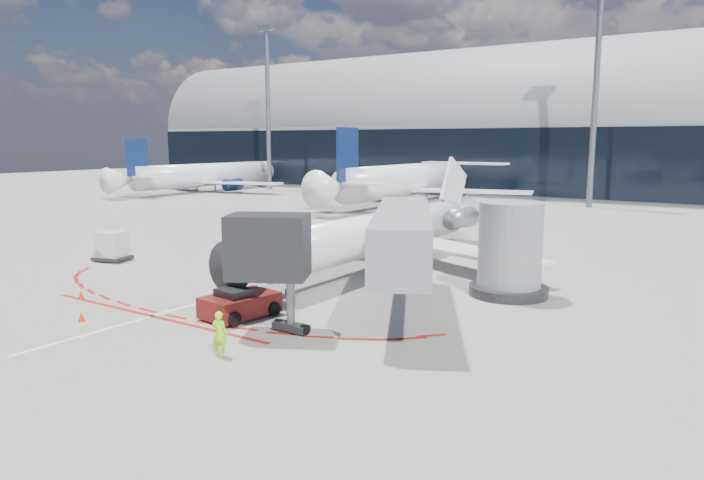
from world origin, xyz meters
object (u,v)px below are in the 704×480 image
Objects in this scene: ramp_worker at (220,334)px; uld_container at (112,246)px; regional_jet at (387,231)px; pushback_tug at (240,304)px.

uld_container reaches higher than ramp_worker.
uld_container is (-15.79, -8.83, -1.27)m from regional_jet.
regional_jet is 18.13m from uld_container.
uld_container reaches higher than pushback_tug.
ramp_worker is 0.70× the size of uld_container.
regional_jet is 15.52× the size of ramp_worker.
ramp_worker is at bearing -78.68° from regional_jet.
ramp_worker reaches higher than pushback_tug.
regional_jet is at bearing 13.92° from uld_container.
regional_jet is 5.00× the size of pushback_tug.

